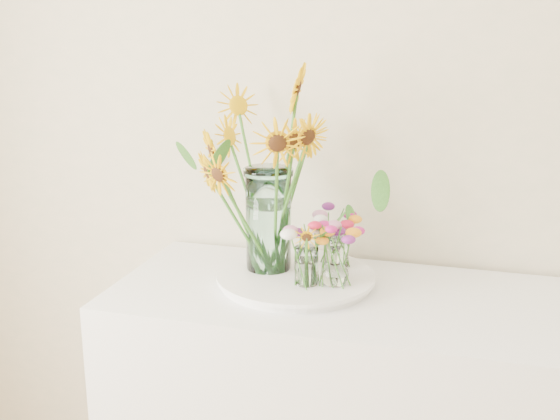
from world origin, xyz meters
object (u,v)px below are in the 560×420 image
at_px(mason_jar, 268,219).
at_px(small_vase_a, 306,267).
at_px(small_vase_c, 337,246).
at_px(small_vase_b, 335,267).
at_px(tray, 296,280).

distance_m(mason_jar, small_vase_a, 0.19).
bearing_deg(mason_jar, small_vase_c, 22.21).
xyz_separation_m(mason_jar, small_vase_c, (0.19, 0.08, -0.09)).
bearing_deg(small_vase_c, small_vase_b, -80.21).
bearing_deg(tray, small_vase_b, -21.31).
bearing_deg(tray, small_vase_a, -54.67).
relative_size(mason_jar, small_vase_a, 2.74).
bearing_deg(mason_jar, small_vase_a, -34.76).
bearing_deg(mason_jar, tray, -17.45).
height_order(tray, small_vase_a, small_vase_a).
distance_m(small_vase_b, small_vase_c, 0.16).
xyz_separation_m(mason_jar, small_vase_a, (0.14, -0.10, -0.10)).
height_order(mason_jar, small_vase_c, mason_jar).
distance_m(small_vase_a, small_vase_b, 0.08).
bearing_deg(small_vase_c, tray, -132.80).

